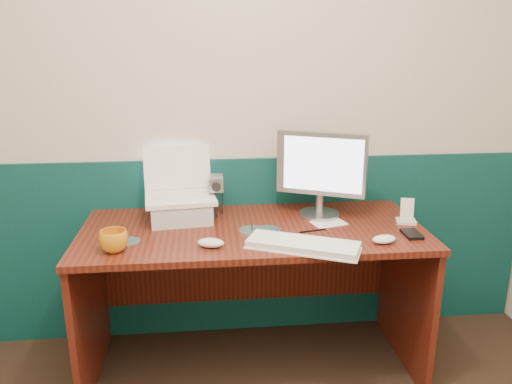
{
  "coord_description": "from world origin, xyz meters",
  "views": [
    {
      "loc": [
        -0.04,
        -0.8,
        1.58
      ],
      "look_at": [
        0.17,
        1.23,
        0.97
      ],
      "focal_mm": 35.0,
      "sensor_mm": 36.0,
      "label": 1
    }
  ],
  "objects": [
    {
      "name": "mouse_left",
      "position": [
        -0.03,
        1.17,
        0.77
      ],
      "size": [
        0.13,
        0.09,
        0.04
      ],
      "primitive_type": "ellipsoid",
      "rotation": [
        0.0,
        0.0,
        -0.25
      ],
      "color": "silver",
      "rests_on": "desk"
    },
    {
      "name": "papers",
      "position": [
        0.54,
        1.4,
        0.75
      ],
      "size": [
        0.18,
        0.15,
        0.0
      ],
      "primitive_type": "cube",
      "rotation": [
        0.0,
        0.0,
        0.29
      ],
      "color": "silver",
      "rests_on": "desk"
    },
    {
      "name": "camcorder",
      "position": [
        0.01,
        1.58,
        0.86
      ],
      "size": [
        0.1,
        0.14,
        0.22
      ],
      "primitive_type": null,
      "rotation": [
        0.0,
        0.0,
        0.0
      ],
      "color": "#B1B1B6",
      "rests_on": "desk"
    },
    {
      "name": "desk",
      "position": [
        0.17,
        1.38,
        0.38
      ],
      "size": [
        1.6,
        0.7,
        0.75
      ],
      "primitive_type": "cube",
      "color": "#3C150A",
      "rests_on": "ground"
    },
    {
      "name": "cd_loose_a",
      "position": [
        -0.39,
        1.27,
        0.75
      ],
      "size": [
        0.11,
        0.11,
        0.0
      ],
      "primitive_type": "cylinder",
      "color": "silver",
      "rests_on": "desk"
    },
    {
      "name": "music_player",
      "position": [
        0.91,
        1.37,
        0.82
      ],
      "size": [
        0.07,
        0.04,
        0.11
      ],
      "primitive_type": "cube",
      "rotation": [
        -0.17,
        0.0,
        -0.23
      ],
      "color": "white",
      "rests_on": "dock"
    },
    {
      "name": "cd_spindle",
      "position": [
        0.16,
        1.29,
        0.76
      ],
      "size": [
        0.12,
        0.12,
        0.02
      ],
      "primitive_type": "cylinder",
      "color": "silver",
      "rests_on": "desk"
    },
    {
      "name": "back_wall",
      "position": [
        0.0,
        1.75,
        1.25
      ],
      "size": [
        3.5,
        0.04,
        2.5
      ],
      "primitive_type": "cube",
      "color": "beige",
      "rests_on": "ground"
    },
    {
      "name": "pda",
      "position": [
        0.87,
        1.21,
        0.76
      ],
      "size": [
        0.07,
        0.12,
        0.01
      ],
      "primitive_type": "cube",
      "rotation": [
        0.0,
        0.0,
        -0.02
      ],
      "color": "black",
      "rests_on": "desk"
    },
    {
      "name": "laptop_riser",
      "position": [
        -0.17,
        1.52,
        0.8
      ],
      "size": [
        0.31,
        0.27,
        0.1
      ],
      "primitive_type": "cube",
      "rotation": [
        0.0,
        0.0,
        0.11
      ],
      "color": "silver",
      "rests_on": "desk"
    },
    {
      "name": "wainscot",
      "position": [
        0.0,
        1.74,
        0.5
      ],
      "size": [
        3.48,
        0.02,
        1.0
      ],
      "primitive_type": "cube",
      "color": "#073131",
      "rests_on": "ground"
    },
    {
      "name": "mug",
      "position": [
        -0.43,
        1.16,
        0.8
      ],
      "size": [
        0.14,
        0.14,
        0.09
      ],
      "primitive_type": "imported",
      "rotation": [
        0.0,
        0.0,
        -0.18
      ],
      "color": "orange",
      "rests_on": "desk"
    },
    {
      "name": "monitor",
      "position": [
        0.52,
        1.51,
        0.97
      ],
      "size": [
        0.45,
        0.29,
        0.43
      ],
      "primitive_type": null,
      "rotation": [
        0.0,
        0.0,
        -0.43
      ],
      "color": "#A4A3A8",
      "rests_on": "desk"
    },
    {
      "name": "keyboard",
      "position": [
        0.36,
        1.11,
        0.76
      ],
      "size": [
        0.49,
        0.33,
        0.03
      ],
      "primitive_type": "cube",
      "rotation": [
        0.0,
        0.0,
        -0.43
      ],
      "color": "white",
      "rests_on": "desk"
    },
    {
      "name": "cd_loose_b",
      "position": [
        0.24,
        1.35,
        0.75
      ],
      "size": [
        0.12,
        0.12,
        0.0
      ],
      "primitive_type": "cylinder",
      "color": "silver",
      "rests_on": "desk"
    },
    {
      "name": "pen",
      "position": [
        0.44,
        1.31,
        0.75
      ],
      "size": [
        0.13,
        0.04,
        0.01
      ],
      "primitive_type": "cylinder",
      "rotation": [
        0.0,
        1.57,
        0.22
      ],
      "color": "black",
      "rests_on": "desk"
    },
    {
      "name": "mouse_right",
      "position": [
        0.72,
        1.14,
        0.77
      ],
      "size": [
        0.12,
        0.08,
        0.04
      ],
      "primitive_type": "ellipsoid",
      "rotation": [
        0.0,
        0.0,
        0.16
      ],
      "color": "white",
      "rests_on": "desk"
    },
    {
      "name": "laptop",
      "position": [
        -0.17,
        1.52,
        0.99
      ],
      "size": [
        0.36,
        0.29,
        0.28
      ],
      "primitive_type": null,
      "rotation": [
        0.0,
        0.0,
        0.11
      ],
      "color": "white",
      "rests_on": "laptop_riser"
    },
    {
      "name": "dock",
      "position": [
        0.91,
        1.37,
        0.76
      ],
      "size": [
        0.1,
        0.09,
        0.02
      ],
      "primitive_type": "cube",
      "rotation": [
        0.0,
        0.0,
        -0.23
      ],
      "color": "white",
      "rests_on": "desk"
    }
  ]
}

